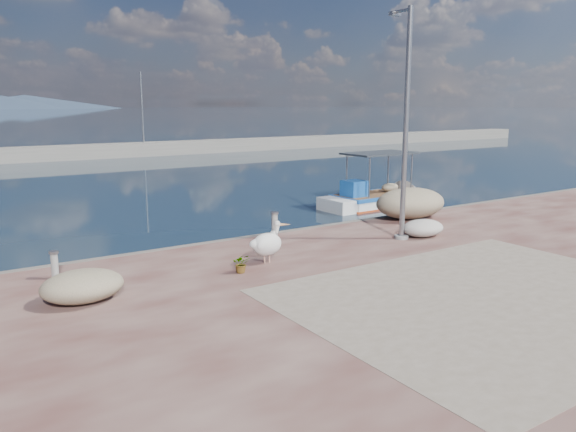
% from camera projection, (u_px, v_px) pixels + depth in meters
% --- Properties ---
extents(ground, '(1400.00, 1400.00, 0.00)m').
position_uv_depth(ground, '(369.00, 290.00, 14.37)').
color(ground, '#162635').
rests_on(ground, ground).
extents(quay_patch, '(9.00, 7.00, 0.01)m').
position_uv_depth(quay_patch, '(495.00, 297.00, 12.35)').
color(quay_patch, gray).
rests_on(quay_patch, quay).
extents(breakwater, '(120.00, 2.20, 7.50)m').
position_uv_depth(breakwater, '(51.00, 153.00, 47.02)').
color(breakwater, gray).
rests_on(breakwater, ground).
extents(boat_right, '(6.12, 2.19, 2.91)m').
position_uv_depth(boat_right, '(377.00, 201.00, 26.15)').
color(boat_right, white).
rests_on(boat_right, ground).
extents(pelican, '(1.17, 0.62, 1.13)m').
position_uv_depth(pelican, '(267.00, 243.00, 14.93)').
color(pelican, tan).
rests_on(pelican, quay).
extents(lamp_post, '(0.44, 0.96, 7.00)m').
position_uv_depth(lamp_post, '(405.00, 133.00, 17.10)').
color(lamp_post, gray).
rests_on(lamp_post, quay).
extents(bollard_near, '(0.26, 0.26, 0.80)m').
position_uv_depth(bollard_near, '(275.00, 223.00, 17.96)').
color(bollard_near, gray).
rests_on(bollard_near, quay).
extents(bollard_far, '(0.23, 0.23, 0.69)m').
position_uv_depth(bollard_far, '(55.00, 264.00, 13.60)').
color(bollard_far, gray).
rests_on(bollard_far, quay).
extents(potted_plant, '(0.55, 0.52, 0.48)m').
position_uv_depth(potted_plant, '(241.00, 263.00, 14.11)').
color(potted_plant, '#33722D').
rests_on(potted_plant, quay).
extents(net_pile_b, '(1.75, 1.36, 0.68)m').
position_uv_depth(net_pile_b, '(82.00, 286.00, 12.05)').
color(net_pile_b, tan).
rests_on(net_pile_b, quay).
extents(net_pile_c, '(2.87, 2.05, 1.13)m').
position_uv_depth(net_pile_c, '(410.00, 203.00, 20.84)').
color(net_pile_c, tan).
rests_on(net_pile_c, quay).
extents(net_pile_d, '(1.45, 1.09, 0.54)m').
position_uv_depth(net_pile_d, '(423.00, 228.00, 17.99)').
color(net_pile_d, beige).
rests_on(net_pile_d, quay).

